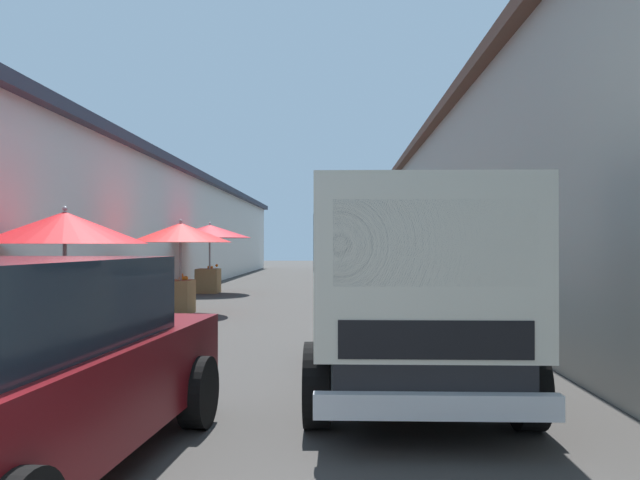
% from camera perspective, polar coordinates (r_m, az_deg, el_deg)
% --- Properties ---
extents(ground, '(90.00, 90.00, 0.00)m').
position_cam_1_polar(ground, '(14.86, -2.91, -6.37)').
color(ground, '#3D3A38').
extents(building_left_whitewash, '(49.80, 7.50, 4.12)m').
position_cam_1_polar(building_left_whitewash, '(19.01, -24.92, 1.20)').
color(building_left_whitewash, silver).
rests_on(building_left_whitewash, ground).
extents(building_right_concrete, '(49.80, 7.50, 4.95)m').
position_cam_1_polar(building_right_concrete, '(18.08, 21.60, 2.60)').
color(building_right_concrete, '#A39E93').
rests_on(building_right_concrete, ground).
extents(fruit_stall_far_right, '(2.31, 2.31, 2.09)m').
position_cam_1_polar(fruit_stall_far_right, '(9.64, -22.11, -0.44)').
color(fruit_stall_far_right, '#9E9EA3').
rests_on(fruit_stall_far_right, ground).
extents(fruit_stall_near_right, '(2.63, 2.63, 2.25)m').
position_cam_1_polar(fruit_stall_near_right, '(20.07, -10.02, 0.21)').
color(fruit_stall_near_right, '#9E9EA3').
rests_on(fruit_stall_near_right, ground).
extents(fruit_stall_far_left, '(2.26, 2.26, 2.10)m').
position_cam_1_polar(fruit_stall_far_left, '(14.25, -12.65, -0.35)').
color(fruit_stall_far_left, '#9E9EA3').
rests_on(fruit_stall_far_left, ground).
extents(hatchback_car, '(4.02, 2.15, 1.45)m').
position_cam_1_polar(hatchback_car, '(4.56, -26.75, -10.53)').
color(hatchback_car, '#600F14').
rests_on(hatchback_car, ground).
extents(delivery_truck, '(4.92, 1.97, 2.08)m').
position_cam_1_polar(delivery_truck, '(6.02, 8.38, -5.20)').
color(delivery_truck, black).
rests_on(delivery_truck, ground).
extents(vendor_by_crates, '(0.59, 0.34, 1.55)m').
position_cam_1_polar(vendor_by_crates, '(11.15, 3.95, -3.81)').
color(vendor_by_crates, '#665B4C').
rests_on(vendor_by_crates, ground).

